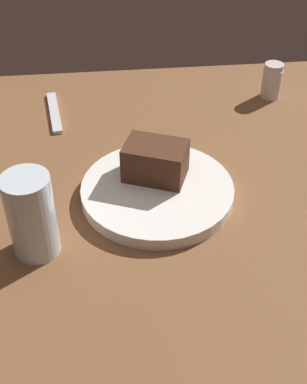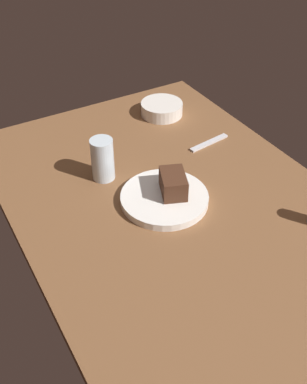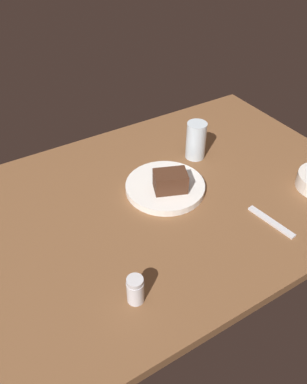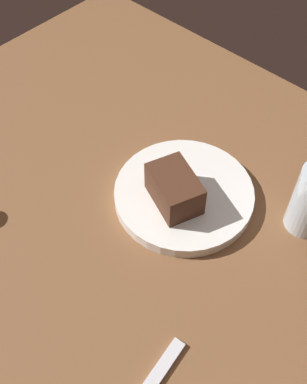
{
  "view_description": "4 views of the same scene",
  "coord_description": "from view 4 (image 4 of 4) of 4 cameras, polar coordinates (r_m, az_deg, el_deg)",
  "views": [
    {
      "loc": [
        -7.33,
        -64.97,
        55.99
      ],
      "look_at": [
        -0.88,
        -5.25,
        6.13
      ],
      "focal_mm": 48.2,
      "sensor_mm": 36.0,
      "label": 1
    },
    {
      "loc": [
        80.41,
        -52.73,
        83.89
      ],
      "look_at": [
        -0.19,
        -6.02,
        7.48
      ],
      "focal_mm": 42.49,
      "sensor_mm": 36.0,
      "label": 2
    },
    {
      "loc": [
        49.72,
        72.16,
        77.83
      ],
      "look_at": [
        4.96,
        -1.36,
        5.13
      ],
      "focal_mm": 35.84,
      "sensor_mm": 36.0,
      "label": 3
    },
    {
      "loc": [
        -30.13,
        37.66,
        69.32
      ],
      "look_at": [
        3.67,
        1.08,
        5.09
      ],
      "focal_mm": 44.49,
      "sensor_mm": 36.0,
      "label": 4
    }
  ],
  "objects": [
    {
      "name": "dessert_plate",
      "position": [
        0.82,
        3.58,
        -0.23
      ],
      "size": [
        24.1,
        24.1,
        2.13
      ],
      "primitive_type": "cylinder",
      "color": "white",
      "rests_on": "dining_table"
    },
    {
      "name": "dining_table",
      "position": [
        0.83,
        2.36,
        -2.44
      ],
      "size": [
        120.0,
        84.0,
        3.0
      ],
      "primitive_type": "cube",
      "color": "brown",
      "rests_on": "ground"
    },
    {
      "name": "chocolate_cake_slice",
      "position": [
        0.78,
        2.38,
        0.44
      ],
      "size": [
        11.29,
        9.58,
        5.91
      ],
      "primitive_type": "cube",
      "rotation": [
        0.0,
        0.0,
        2.76
      ],
      "color": "#472819",
      "rests_on": "dessert_plate"
    }
  ]
}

